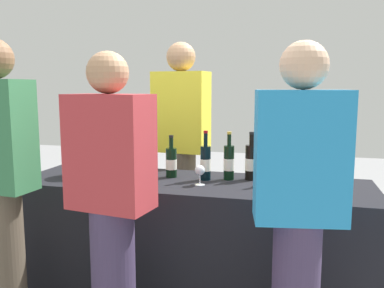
# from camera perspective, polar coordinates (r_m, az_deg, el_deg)

# --- Properties ---
(tasting_table) EXTENTS (2.33, 0.69, 0.78)m
(tasting_table) POSITION_cam_1_polar(r_m,az_deg,el_deg) (2.79, -0.00, -13.11)
(tasting_table) COLOR black
(tasting_table) RESTS_ON ground_plane
(wine_bottle_0) EXTENTS (0.07, 0.07, 0.33)m
(wine_bottle_0) POSITION_cam_1_polar(r_m,az_deg,el_deg) (3.04, -11.75, -1.54)
(wine_bottle_0) COLOR black
(wine_bottle_0) RESTS_ON tasting_table
(wine_bottle_1) EXTENTS (0.07, 0.07, 0.30)m
(wine_bottle_1) POSITION_cam_1_polar(r_m,az_deg,el_deg) (2.88, -7.84, -2.19)
(wine_bottle_1) COLOR black
(wine_bottle_1) RESTS_ON tasting_table
(wine_bottle_2) EXTENTS (0.08, 0.08, 0.29)m
(wine_bottle_2) POSITION_cam_1_polar(r_m,az_deg,el_deg) (2.79, -2.94, -2.58)
(wine_bottle_2) COLOR black
(wine_bottle_2) RESTS_ON tasting_table
(wine_bottle_3) EXTENTS (0.07, 0.07, 0.33)m
(wine_bottle_3) POSITION_cam_1_polar(r_m,az_deg,el_deg) (2.70, 1.93, -2.62)
(wine_bottle_3) COLOR black
(wine_bottle_3) RESTS_ON tasting_table
(wine_bottle_4) EXTENTS (0.07, 0.07, 0.32)m
(wine_bottle_4) POSITION_cam_1_polar(r_m,az_deg,el_deg) (2.72, 5.24, -2.57)
(wine_bottle_4) COLOR black
(wine_bottle_4) RESTS_ON tasting_table
(wine_bottle_5) EXTENTS (0.08, 0.08, 0.32)m
(wine_bottle_5) POSITION_cam_1_polar(r_m,az_deg,el_deg) (2.73, 8.36, -2.53)
(wine_bottle_5) COLOR black
(wine_bottle_5) RESTS_ON tasting_table
(wine_bottle_6) EXTENTS (0.07, 0.07, 0.33)m
(wine_bottle_6) POSITION_cam_1_polar(r_m,az_deg,el_deg) (2.66, 12.51, -2.93)
(wine_bottle_6) COLOR black
(wine_bottle_6) RESTS_ON tasting_table
(wine_bottle_7) EXTENTS (0.08, 0.08, 0.33)m
(wine_bottle_7) POSITION_cam_1_polar(r_m,az_deg,el_deg) (2.73, 16.29, -2.78)
(wine_bottle_7) COLOR black
(wine_bottle_7) RESTS_ON tasting_table
(wine_glass_0) EXTENTS (0.07, 0.07, 0.14)m
(wine_glass_0) POSITION_cam_1_polar(r_m,az_deg,el_deg) (2.77, -15.05, -2.99)
(wine_glass_0) COLOR silver
(wine_glass_0) RESTS_ON tasting_table
(wine_glass_1) EXTENTS (0.06, 0.06, 0.14)m
(wine_glass_1) POSITION_cam_1_polar(r_m,az_deg,el_deg) (2.65, -7.03, -3.17)
(wine_glass_1) COLOR silver
(wine_glass_1) RESTS_ON tasting_table
(wine_glass_2) EXTENTS (0.06, 0.06, 0.13)m
(wine_glass_2) POSITION_cam_1_polar(r_m,az_deg,el_deg) (2.56, 1.12, -3.86)
(wine_glass_2) COLOR silver
(wine_glass_2) RESTS_ON tasting_table
(ice_bucket) EXTENTS (0.22, 0.22, 0.17)m
(ice_bucket) POSITION_cam_1_polar(r_m,az_deg,el_deg) (2.92, -15.20, -2.77)
(ice_bucket) COLOR silver
(ice_bucket) RESTS_ON tasting_table
(server_pouring) EXTENTS (0.46, 0.29, 1.76)m
(server_pouring) POSITION_cam_1_polar(r_m,az_deg,el_deg) (3.34, -1.53, 0.30)
(server_pouring) COLOR brown
(server_pouring) RESTS_ON ground_plane
(guest_0) EXTENTS (0.40, 0.24, 1.66)m
(guest_0) POSITION_cam_1_polar(r_m,az_deg,el_deg) (2.51, -25.44, -3.97)
(guest_0) COLOR brown
(guest_0) RESTS_ON ground_plane
(guest_1) EXTENTS (0.45, 0.29, 1.58)m
(guest_1) POSITION_cam_1_polar(r_m,az_deg,el_deg) (2.13, -11.35, -7.22)
(guest_1) COLOR #3F3351
(guest_1) RESTS_ON ground_plane
(guest_2) EXTENTS (0.44, 0.29, 1.60)m
(guest_2) POSITION_cam_1_polar(r_m,az_deg,el_deg) (1.93, 14.86, -8.37)
(guest_2) COLOR #3F3351
(guest_2) RESTS_ON ground_plane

